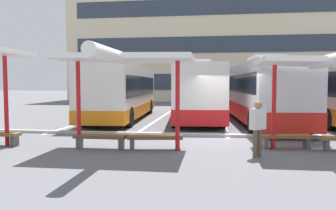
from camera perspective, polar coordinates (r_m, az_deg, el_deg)
name	(u,v)px	position (r m, az deg, el deg)	size (l,w,h in m)	color
ground_plane	(228,138)	(13.09, 10.36, -5.68)	(160.00, 160.00, 0.00)	slate
terminal_building	(218,35)	(44.83, 8.70, 11.88)	(36.31, 13.25, 19.71)	beige
coach_bus_0	(123,93)	(19.71, -7.92, 2.17)	(3.05, 10.56, 3.45)	silver
coach_bus_1	(195,92)	(20.30, 4.80, 2.21)	(3.56, 12.45, 3.44)	silver
coach_bus_2	(259,93)	(18.72, 15.54, 2.03)	(3.30, 12.22, 3.50)	silver
coach_bus_3	(321,92)	(20.94, 25.02, 2.10)	(3.08, 11.76, 3.57)	silver
lane_stripe_0	(100,117)	(21.05, -11.80, -2.12)	(0.16, 14.00, 0.01)	white
lane_stripe_1	(160,118)	(20.10, -1.48, -2.32)	(0.16, 14.00, 0.01)	white
lane_stripe_2	(223,119)	(19.85, 9.48, -2.45)	(0.16, 14.00, 0.01)	white
lane_stripe_3	(289,120)	(20.33, 20.32, -2.49)	(0.16, 14.00, 0.01)	white
waiting_shelter_1	(124,60)	(10.38, -7.58, 7.74)	(4.28, 4.51, 3.09)	red
bench_2	(100,139)	(10.99, -11.71, -5.74)	(1.73, 0.43, 0.45)	brown
bench_3	(155,139)	(10.64, -2.28, -5.97)	(1.82, 0.66, 0.45)	brown
waiting_shelter_2	(321,64)	(11.21, 25.07, 6.50)	(3.66, 4.44, 2.97)	red
bench_4	(286,138)	(11.49, 19.85, -5.48)	(1.69, 0.61, 0.45)	brown
platform_kerb	(227,136)	(13.32, 10.31, -5.26)	(44.00, 0.24, 0.12)	#ADADA8
waiting_passenger_2	(258,125)	(9.86, 15.34, -3.36)	(0.51, 0.46, 1.63)	brown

